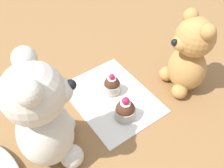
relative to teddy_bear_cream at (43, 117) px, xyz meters
name	(u,v)px	position (x,y,z in m)	size (l,w,h in m)	color
ground_plane	(112,99)	(0.05, -0.19, -0.12)	(4.00, 4.00, 0.00)	olive
knitted_placemat	(112,98)	(0.05, -0.19, -0.12)	(0.24, 0.19, 0.01)	silver
teddy_bear_cream	(43,117)	(0.00, 0.00, 0.00)	(0.16, 0.15, 0.26)	beige
teddy_bear_tan	(189,56)	(-0.03, -0.38, -0.02)	(0.13, 0.12, 0.22)	#B78447
cupcake_near_cream_bear	(125,110)	(-0.02, -0.19, -0.09)	(0.05, 0.05, 0.07)	#B2ADA3
cupcake_near_tan_bear	(112,85)	(0.06, -0.21, -0.10)	(0.04, 0.04, 0.06)	#B2ADA3
teaspoon	(42,96)	(0.16, -0.05, -0.12)	(0.10, 0.01, 0.01)	silver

